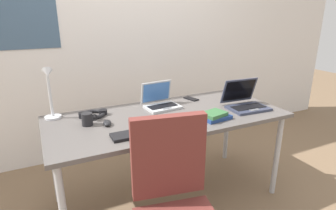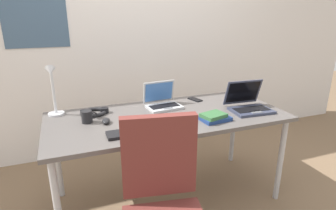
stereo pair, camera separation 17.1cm
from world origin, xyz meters
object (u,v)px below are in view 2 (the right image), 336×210
computer_mouse (106,121)px  cell_phone (195,99)px  external_keyboard (132,132)px  headphones (95,112)px  coffee_mug (87,117)px  laptop_near_mouse (163,102)px  pill_bottle (231,95)px  desk_lamp (53,91)px  laptop_center (249,105)px  book_stack (214,117)px

computer_mouse → cell_phone: computer_mouse is taller
external_keyboard → headphones: bearing=111.7°
coffee_mug → laptop_near_mouse: bearing=11.8°
headphones → cell_phone: bearing=3.1°
pill_bottle → desk_lamp: bearing=176.3°
desk_lamp → coffee_mug: size_ratio=3.54×
pill_bottle → coffee_mug: size_ratio=0.70×
coffee_mug → laptop_center: bearing=-8.5°
cell_phone → book_stack: size_ratio=0.61×
coffee_mug → book_stack: bearing=-18.3°
laptop_center → headphones: laptop_center is taller
laptop_near_mouse → laptop_center: bearing=-26.8°
laptop_center → headphones: 1.22m
pill_bottle → coffee_mug: 1.28m
external_keyboard → desk_lamp: bearing=131.9°
desk_lamp → computer_mouse: desk_lamp is taller
coffee_mug → headphones: bearing=66.6°
pill_bottle → coffee_mug: bearing=-174.6°
headphones → desk_lamp: bearing=169.1°
external_keyboard → laptop_near_mouse: bearing=50.5°
desk_lamp → coffee_mug: desk_lamp is taller
cell_phone → laptop_center: bearing=-69.8°
desk_lamp → laptop_near_mouse: (0.82, -0.09, -0.15)m
coffee_mug → computer_mouse: bearing=-26.5°
external_keyboard → computer_mouse: computer_mouse is taller
headphones → coffee_mug: 0.18m
laptop_near_mouse → coffee_mug: 0.63m
laptop_center → computer_mouse: size_ratio=3.45×
desk_lamp → laptop_near_mouse: size_ratio=1.37×
laptop_near_mouse → headphones: bearing=176.5°
computer_mouse → pill_bottle: pill_bottle is taller
computer_mouse → headphones: bearing=116.5°
desk_lamp → coffee_mug: bearing=-46.1°
laptop_near_mouse → pill_bottle: 0.65m
laptop_near_mouse → laptop_center: 0.69m
computer_mouse → headphones: 0.23m
laptop_center → headphones: bearing=163.5°
pill_bottle → coffee_mug: (-1.27, -0.12, 0.00)m
desk_lamp → computer_mouse: (0.33, -0.28, -0.18)m
cell_phone → headphones: bearing=167.8°
desk_lamp → laptop_center: 1.51m
laptop_near_mouse → pill_bottle: bearing=-0.8°
computer_mouse → pill_bottle: size_ratio=1.22×
headphones → pill_bottle: 1.20m
laptop_center → pill_bottle: bearing=83.7°
computer_mouse → headphones: size_ratio=0.45×
laptop_center → book_stack: 0.38m
book_stack → coffee_mug: size_ratio=1.98×
computer_mouse → external_keyboard: bearing=-48.5°
computer_mouse → cell_phone: size_ratio=0.71×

